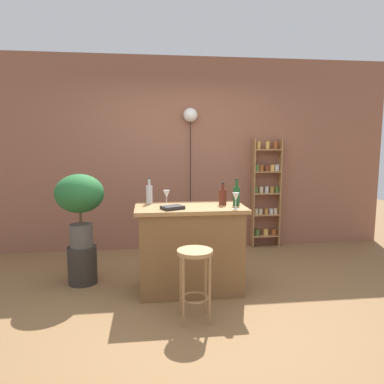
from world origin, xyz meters
name	(u,v)px	position (x,y,z in m)	size (l,w,h in m)	color
ground	(194,302)	(0.00, 0.00, 0.00)	(12.00, 12.00, 0.00)	brown
back_wall	(177,155)	(0.00, 1.95, 1.40)	(6.40, 0.10, 2.80)	#8C5642
kitchen_counter	(190,248)	(0.00, 0.30, 0.46)	(1.15, 0.61, 0.91)	brown
bar_stool	(195,269)	(-0.04, -0.37, 0.48)	(0.32, 0.32, 0.65)	#997047
spice_shelf	(266,192)	(1.33, 1.81, 0.84)	(0.43, 0.14, 1.64)	#9E7042
plant_stool	(83,265)	(-1.18, 0.64, 0.21)	(0.32, 0.32, 0.42)	#2D2823
potted_plant	(80,199)	(-1.18, 0.64, 0.96)	(0.53, 0.48, 0.82)	#514C47
bottle_spirits_clear	(149,194)	(-0.42, 0.53, 1.02)	(0.07, 0.07, 0.28)	#B2B2B7
bottle_wine_red	(223,196)	(0.36, 0.36, 1.01)	(0.08, 0.08, 0.24)	#5B2319
bottle_olive_oil	(236,195)	(0.49, 0.29, 1.02)	(0.07, 0.07, 0.29)	#194C23
wine_glass_left	(167,195)	(-0.24, 0.38, 1.03)	(0.07, 0.07, 0.16)	silver
wine_glass_center	(236,197)	(0.44, 0.10, 1.03)	(0.07, 0.07, 0.16)	silver
cookbook	(173,207)	(-0.19, 0.16, 0.93)	(0.21, 0.15, 0.04)	black
pendant_globe_light	(190,117)	(0.19, 1.84, 1.94)	(0.20, 0.20, 2.07)	black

